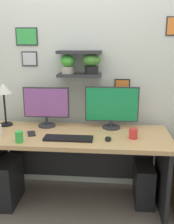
{
  "coord_description": "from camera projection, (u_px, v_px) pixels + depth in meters",
  "views": [
    {
      "loc": [
        0.32,
        -2.34,
        1.61
      ],
      "look_at": [
        0.1,
        0.05,
        0.96
      ],
      "focal_mm": 42.17,
      "sensor_mm": 36.0,
      "label": 1
    }
  ],
  "objects": [
    {
      "name": "monitor_right",
      "position": [
        112.0,
        107.0,
        2.62
      ],
      "size": [
        0.53,
        0.18,
        0.42
      ],
      "color": "#2D2D33",
      "rests_on": "desk"
    },
    {
      "name": "desk",
      "position": [
        77.0,
        151.0,
        2.6
      ],
      "size": [
        1.78,
        0.68,
        0.75
      ],
      "color": "tan",
      "rests_on": "ground"
    },
    {
      "name": "ground_plane",
      "position": [
        77.0,
        203.0,
        2.69
      ],
      "size": [
        8.0,
        8.0,
        0.0
      ],
      "primitive_type": "plane",
      "color": "#70665B"
    },
    {
      "name": "cell_phone",
      "position": [
        31.0,
        134.0,
        2.49
      ],
      "size": [
        0.11,
        0.16,
        0.01
      ],
      "primitive_type": "cube",
      "rotation": [
        0.0,
        0.0,
        0.35
      ],
      "color": "black",
      "rests_on": "desk"
    },
    {
      "name": "keyboard",
      "position": [
        68.0,
        138.0,
        2.36
      ],
      "size": [
        0.44,
        0.14,
        0.02
      ],
      "primitive_type": "cube",
      "color": "black",
      "rests_on": "desk"
    },
    {
      "name": "computer_mouse",
      "position": [
        108.0,
        139.0,
        2.34
      ],
      "size": [
        0.06,
        0.09,
        0.03
      ],
      "primitive_type": "ellipsoid",
      "color": "black",
      "rests_on": "desk"
    },
    {
      "name": "computer_tower_right",
      "position": [
        143.0,
        183.0,
        2.69
      ],
      "size": [
        0.18,
        0.4,
        0.41
      ],
      "primitive_type": "cube",
      "color": "black",
      "rests_on": "ground"
    },
    {
      "name": "pen_cup",
      "position": [
        19.0,
        137.0,
        2.28
      ],
      "size": [
        0.07,
        0.07,
        0.1
      ],
      "primitive_type": "cylinder",
      "color": "green",
      "rests_on": "desk"
    },
    {
      "name": "computer_tower_left",
      "position": [
        9.0,
        182.0,
        2.65
      ],
      "size": [
        0.18,
        0.4,
        0.46
      ],
      "primitive_type": "cube",
      "color": "black",
      "rests_on": "ground"
    },
    {
      "name": "monitor_left",
      "position": [
        46.0,
        105.0,
        2.68
      ],
      "size": [
        0.47,
        0.18,
        0.41
      ],
      "color": "#2D2D33",
      "rests_on": "desk"
    },
    {
      "name": "desk_lamp",
      "position": [
        4.0,
        93.0,
        2.66
      ],
      "size": [
        0.16,
        0.16,
        0.44
      ],
      "color": "black",
      "rests_on": "desk"
    },
    {
      "name": "coffee_mug",
      "position": [
        133.0,
        134.0,
        2.37
      ],
      "size": [
        0.08,
        0.08,
        0.09
      ],
      "primitive_type": "cylinder",
      "color": "red",
      "rests_on": "desk"
    },
    {
      "name": "back_wall_assembly",
      "position": [
        81.0,
        66.0,
        2.76
      ],
      "size": [
        4.4,
        0.24,
        2.7
      ],
      "color": "silver",
      "rests_on": "ground"
    }
  ]
}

